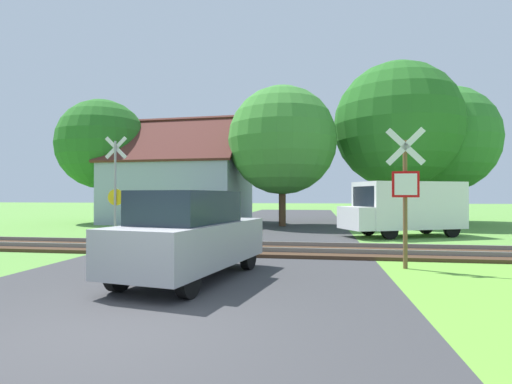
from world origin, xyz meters
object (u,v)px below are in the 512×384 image
stop_sign_near (405,189)px  tree_right (397,125)px  tree_center (282,141)px  mail_truck (405,206)px  crossing_sign_far (115,184)px  house (180,189)px  tree_far (443,140)px  tree_left (102,144)px  parked_car (191,235)px

stop_sign_near → tree_right: 14.99m
tree_center → mail_truck: tree_center is taller
crossing_sign_far → tree_center: (5.79, 7.49, 2.59)m
stop_sign_near → mail_truck: stop_sign_near is taller
crossing_sign_far → mail_truck: bearing=10.1°
house → tree_center: tree_center is taller
tree_far → house: bearing=-171.1°
stop_sign_near → tree_center: size_ratio=0.42×
house → tree_right: 13.47m
tree_right → tree_far: size_ratio=1.11×
stop_sign_near → tree_center: bearing=-69.9°
tree_right → mail_truck: bearing=-98.3°
tree_left → parked_car: (10.83, -15.47, -3.99)m
stop_sign_near → crossing_sign_far: size_ratio=0.82×
parked_car → tree_left: bearing=136.2°
mail_truck → stop_sign_near: bearing=144.4°
tree_left → mail_truck: bearing=-19.8°
house → parked_car: size_ratio=2.03×
stop_sign_near → crossing_sign_far: (-9.72, 4.79, 0.28)m
tree_far → tree_center: tree_far is taller
house → tree_far: 16.60m
tree_right → mail_truck: size_ratio=1.78×
tree_far → tree_left: bearing=-172.1°
house → parked_car: (5.91, -15.90, -1.16)m
house → parked_car: house is taller
tree_center → mail_truck: 8.04m
mail_truck → parked_car: bearing=123.2°
tree_right → tree_center: tree_right is taller
house → mail_truck: size_ratio=1.64×
tree_right → tree_far: (3.16, 2.28, -0.57)m
crossing_sign_far → parked_car: bearing=-55.6°
stop_sign_near → tree_center: 13.20m
tree_right → parked_car: 18.25m
tree_center → stop_sign_near: bearing=-72.3°
stop_sign_near → parked_car: bearing=24.9°
crossing_sign_far → tree_far: size_ratio=0.47×
tree_far → tree_left: (-21.04, -2.94, -0.26)m
tree_left → tree_center: (11.43, -1.32, -0.18)m
crossing_sign_far → house: bearing=90.8°
house → tree_far: size_ratio=1.02×
house → tree_center: (6.50, -1.75, 2.65)m
tree_center → parked_car: bearing=-92.4°
stop_sign_near → tree_left: size_ratio=0.42×
house → mail_truck: house is taller
tree_right → parked_car: (-7.05, -16.13, -4.82)m
stop_sign_near → tree_far: bearing=-106.6°
crossing_sign_far → mail_truck: (11.27, 2.74, -0.88)m
mail_truck → tree_far: bearing=-48.6°
tree_center → mail_truck: (5.48, -4.75, -3.47)m
tree_right → crossing_sign_far: bearing=-142.3°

